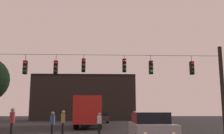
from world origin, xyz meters
TOP-DOWN VIEW (x-y plane):
  - ground_plane at (0.00, 24.50)m, footprint 168.00×168.00m
  - overhead_signal_span at (0.03, 11.64)m, footprint 17.15×0.44m
  - city_bus at (-1.43, 21.75)m, footprint 2.57×11.00m
  - car_near_right at (2.21, 6.27)m, footprint 1.86×4.36m
  - car_far_left at (-0.10, 32.99)m, footprint 1.87×4.36m
  - pedestrian_crossing_left at (-2.80, 11.53)m, footprint 0.32×0.41m
  - pedestrian_crossing_center at (-5.58, 9.61)m, footprint 0.28×0.39m
  - pedestrian_crossing_right at (2.27, 13.01)m, footprint 0.33×0.41m
  - pedestrian_near_bus at (4.66, 13.42)m, footprint 0.24×0.36m
  - pedestrian_trailing at (-3.17, 9.65)m, footprint 0.24×0.36m
  - pedestrian_far_side at (-0.34, 12.08)m, footprint 0.31×0.40m
  - corner_building at (-3.75, 48.19)m, footprint 20.21×8.82m

SIDE VIEW (x-z plane):
  - ground_plane at x=0.00m, z-range 0.00..0.00m
  - car_near_right at x=2.21m, z-range 0.04..1.56m
  - car_far_left at x=-0.10m, z-range 0.04..1.56m
  - pedestrian_far_side at x=-0.34m, z-range 0.09..1.59m
  - pedestrian_near_bus at x=4.66m, z-range 0.09..1.64m
  - pedestrian_trailing at x=-3.17m, z-range 0.09..1.67m
  - pedestrian_crossing_right at x=2.27m, z-range 0.11..1.75m
  - pedestrian_crossing_left at x=-2.80m, z-range 0.11..1.76m
  - pedestrian_crossing_center at x=-5.58m, z-range 0.13..1.92m
  - city_bus at x=-1.43m, z-range 0.37..3.37m
  - overhead_signal_span at x=0.03m, z-range 0.62..6.90m
  - corner_building at x=-3.75m, z-range 0.00..8.91m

